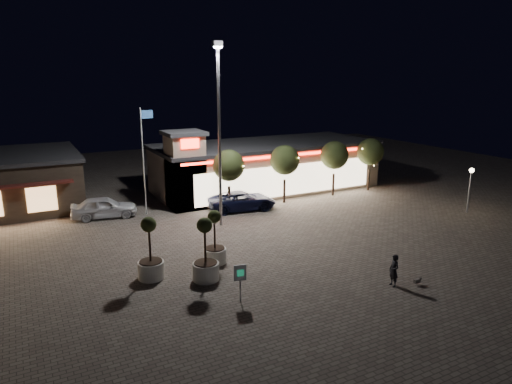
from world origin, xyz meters
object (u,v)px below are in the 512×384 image
pickup_truck (242,201)px  planter_mid (206,261)px  pedestrian (394,271)px  white_sedan (104,207)px  planter_left (151,260)px  valet_sign (240,276)px

pickup_truck → planter_mid: 12.80m
pickup_truck → pedestrian: 15.60m
pedestrian → white_sedan: bearing=-142.5°
planter_left → valet_sign: 5.31m
pickup_truck → planter_mid: size_ratio=1.58×
planter_mid → valet_sign: size_ratio=1.86×
white_sedan → pedestrian: bearing=-140.7°
pedestrian → valet_sign: valet_sign is taller
white_sedan → planter_left: bearing=-169.5°
planter_mid → white_sedan: bearing=101.5°
planter_mid → valet_sign: (0.57, -2.89, 0.22)m
pedestrian → planter_mid: bearing=-114.7°
planter_left → planter_mid: 2.86m
white_sedan → planter_mid: (2.73, -13.45, 0.24)m
pickup_truck → pedestrian: (0.79, -15.58, 0.09)m
pickup_truck → planter_mid: bearing=154.3°
pedestrian → pickup_truck: bearing=-169.7°
pickup_truck → pedestrian: size_ratio=3.21×
pickup_truck → pedestrian: pedestrian is taller
white_sedan → pedestrian: (10.74, -18.48, 0.03)m
white_sedan → planter_left: planter_left is taller
white_sedan → planter_left: size_ratio=1.40×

